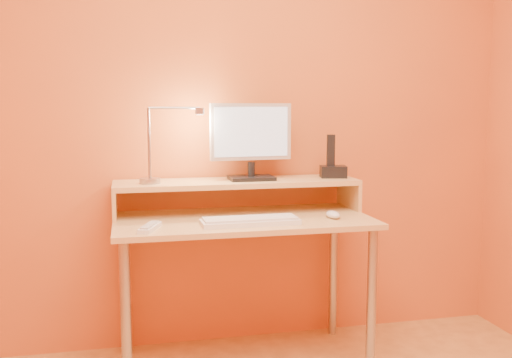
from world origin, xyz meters
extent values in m
cube|color=orange|center=(0.00, 1.50, 1.25)|extent=(3.00, 0.04, 2.50)
cylinder|color=#A5A5AE|center=(-0.55, 0.93, 0.35)|extent=(0.04, 0.04, 0.69)
cylinder|color=#A5A5AE|center=(0.55, 0.93, 0.35)|extent=(0.04, 0.04, 0.69)
cylinder|color=#A5A5AE|center=(-0.55, 1.43, 0.35)|extent=(0.04, 0.04, 0.69)
cylinder|color=#A5A5AE|center=(0.55, 1.43, 0.35)|extent=(0.04, 0.04, 0.69)
cube|color=#EBB275|center=(0.00, 1.18, 0.71)|extent=(1.20, 0.60, 0.02)
cube|color=#EBB275|center=(-0.59, 1.33, 0.79)|extent=(0.02, 0.30, 0.14)
cube|color=#EBB275|center=(0.59, 1.33, 0.79)|extent=(0.02, 0.30, 0.14)
cube|color=#EBB275|center=(0.00, 1.33, 0.87)|extent=(1.20, 0.30, 0.02)
cube|color=black|center=(0.07, 1.33, 0.89)|extent=(0.22, 0.16, 0.02)
cylinder|color=black|center=(0.07, 1.33, 0.93)|extent=(0.04, 0.04, 0.07)
cube|color=#BDBDBD|center=(0.07, 1.34, 1.12)|extent=(0.41, 0.07, 0.28)
cube|color=black|center=(0.07, 1.36, 1.12)|extent=(0.37, 0.04, 0.24)
cube|color=silver|center=(0.07, 1.32, 1.12)|extent=(0.37, 0.03, 0.24)
cylinder|color=#A5A5AE|center=(-0.42, 1.30, 0.89)|extent=(0.10, 0.10, 0.02)
cylinder|color=#A5A5AE|center=(-0.42, 1.30, 1.07)|extent=(0.01, 0.01, 0.33)
cylinder|color=#A5A5AE|center=(-0.30, 1.30, 1.24)|extent=(0.24, 0.01, 0.01)
cylinder|color=#A5A5AE|center=(-0.18, 1.30, 1.22)|extent=(0.04, 0.04, 0.03)
cylinder|color=#FFEAC6|center=(-0.18, 1.30, 1.20)|extent=(0.03, 0.03, 0.00)
cube|color=black|center=(0.50, 1.33, 0.91)|extent=(0.15, 0.13, 0.06)
cube|color=black|center=(0.49, 1.33, 1.02)|extent=(0.04, 0.03, 0.16)
cube|color=#1B20FC|center=(0.55, 1.28, 0.91)|extent=(0.01, 0.00, 0.04)
cube|color=white|center=(0.00, 1.02, 0.73)|extent=(0.44, 0.15, 0.02)
ellipsoid|color=silver|center=(0.41, 1.07, 0.74)|extent=(0.06, 0.10, 0.03)
cube|color=white|center=(-0.44, 1.01, 0.73)|extent=(0.11, 0.19, 0.02)
camera|label=1|loc=(-0.52, -1.41, 1.24)|focal=39.91mm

